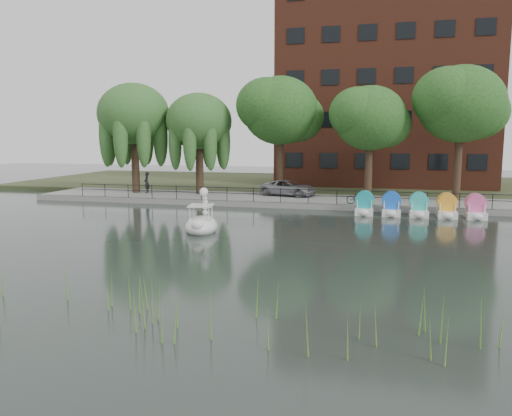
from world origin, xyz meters
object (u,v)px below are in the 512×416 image
at_px(minivan, 288,187).
at_px(swan_boat, 202,222).
at_px(pedestrian, 147,181).
at_px(bicycle, 359,197).

xyz_separation_m(minivan, swan_boat, (-2.22, -13.84, -0.62)).
bearing_deg(pedestrian, swan_boat, 24.08).
height_order(bicycle, swan_boat, swan_boat).
bearing_deg(swan_boat, pedestrian, 116.46).
relative_size(bicycle, swan_boat, 0.58).
bearing_deg(swan_boat, bicycle, 42.34).
height_order(minivan, swan_boat, swan_boat).
xyz_separation_m(minivan, bicycle, (5.66, -3.64, -0.22)).
xyz_separation_m(minivan, pedestrian, (-11.87, -0.77, 0.27)).
bearing_deg(minivan, bicycle, -109.38).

